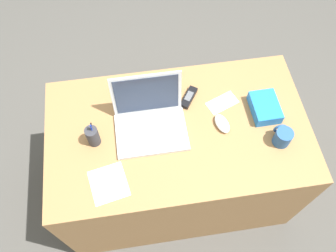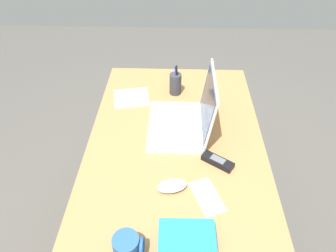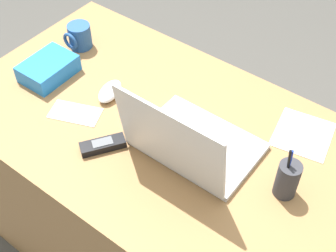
{
  "view_description": "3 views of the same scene",
  "coord_description": "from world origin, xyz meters",
  "px_view_note": "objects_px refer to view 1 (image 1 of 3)",
  "views": [
    {
      "loc": [
        -0.18,
        -0.82,
        2.28
      ],
      "look_at": [
        -0.06,
        -0.03,
        0.84
      ],
      "focal_mm": 37.66,
      "sensor_mm": 36.0,
      "label": 1
    },
    {
      "loc": [
        0.97,
        -0.0,
        1.7
      ],
      "look_at": [
        -0.05,
        -0.04,
        0.83
      ],
      "focal_mm": 33.88,
      "sensor_mm": 36.0,
      "label": 2
    },
    {
      "loc": [
        -0.61,
        0.76,
        1.8
      ],
      "look_at": [
        -0.05,
        0.03,
        0.82
      ],
      "focal_mm": 49.83,
      "sensor_mm": 36.0,
      "label": 3
    }
  ],
  "objects_px": {
    "snack_bag": "(265,107)",
    "computer_mouse": "(222,123)",
    "laptop": "(150,120)",
    "cordless_phone": "(189,97)",
    "coffee_mug_white": "(283,137)",
    "pen_holder": "(93,136)"
  },
  "relations": [
    {
      "from": "laptop",
      "to": "pen_holder",
      "type": "bearing_deg",
      "value": -169.51
    },
    {
      "from": "cordless_phone",
      "to": "computer_mouse",
      "type": "bearing_deg",
      "value": -53.34
    },
    {
      "from": "cordless_phone",
      "to": "laptop",
      "type": "bearing_deg",
      "value": -149.72
    },
    {
      "from": "laptop",
      "to": "coffee_mug_white",
      "type": "bearing_deg",
      "value": -16.51
    },
    {
      "from": "cordless_phone",
      "to": "snack_bag",
      "type": "relative_size",
      "value": 0.75
    },
    {
      "from": "cordless_phone",
      "to": "pen_holder",
      "type": "height_order",
      "value": "pen_holder"
    },
    {
      "from": "pen_holder",
      "to": "cordless_phone",
      "type": "bearing_deg",
      "value": 19.83
    },
    {
      "from": "coffee_mug_white",
      "to": "snack_bag",
      "type": "height_order",
      "value": "coffee_mug_white"
    },
    {
      "from": "computer_mouse",
      "to": "cordless_phone",
      "type": "bearing_deg",
      "value": 112.36
    },
    {
      "from": "computer_mouse",
      "to": "snack_bag",
      "type": "bearing_deg",
      "value": -1.58
    },
    {
      "from": "laptop",
      "to": "pen_holder",
      "type": "height_order",
      "value": "laptop"
    },
    {
      "from": "computer_mouse",
      "to": "snack_bag",
      "type": "relative_size",
      "value": 0.62
    },
    {
      "from": "cordless_phone",
      "to": "snack_bag",
      "type": "distance_m",
      "value": 0.39
    },
    {
      "from": "cordless_phone",
      "to": "snack_bag",
      "type": "bearing_deg",
      "value": -19.48
    },
    {
      "from": "pen_holder",
      "to": "snack_bag",
      "type": "height_order",
      "value": "pen_holder"
    },
    {
      "from": "laptop",
      "to": "cordless_phone",
      "type": "xyz_separation_m",
      "value": [
        0.22,
        0.13,
        -0.04
      ]
    },
    {
      "from": "pen_holder",
      "to": "laptop",
      "type": "bearing_deg",
      "value": 10.49
    },
    {
      "from": "computer_mouse",
      "to": "snack_bag",
      "type": "distance_m",
      "value": 0.24
    },
    {
      "from": "computer_mouse",
      "to": "cordless_phone",
      "type": "relative_size",
      "value": 0.83
    },
    {
      "from": "cordless_phone",
      "to": "snack_bag",
      "type": "height_order",
      "value": "snack_bag"
    },
    {
      "from": "pen_holder",
      "to": "snack_bag",
      "type": "xyz_separation_m",
      "value": [
        0.86,
        0.05,
        -0.03
      ]
    },
    {
      "from": "snack_bag",
      "to": "computer_mouse",
      "type": "bearing_deg",
      "value": -167.28
    }
  ]
}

